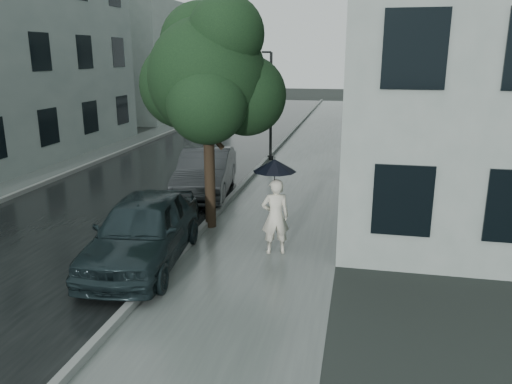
% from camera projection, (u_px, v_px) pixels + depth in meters
% --- Properties ---
extents(ground, '(120.00, 120.00, 0.00)m').
position_uv_depth(ground, '(230.00, 288.00, 9.94)').
color(ground, black).
rests_on(ground, ground).
extents(sidewalk, '(3.50, 60.00, 0.01)m').
position_uv_depth(sidewalk, '(308.00, 164.00, 21.21)').
color(sidewalk, slate).
rests_on(sidewalk, ground).
extents(kerb_near, '(0.15, 60.00, 0.15)m').
position_uv_depth(kerb_near, '(265.00, 160.00, 21.55)').
color(kerb_near, slate).
rests_on(kerb_near, ground).
extents(asphalt_road, '(6.85, 60.00, 0.00)m').
position_uv_depth(asphalt_road, '(189.00, 159.00, 22.26)').
color(asphalt_road, black).
rests_on(asphalt_road, ground).
extents(kerb_far, '(0.15, 60.00, 0.15)m').
position_uv_depth(kerb_far, '(116.00, 154.00, 22.94)').
color(kerb_far, slate).
rests_on(kerb_far, ground).
extents(sidewalk_far, '(1.70, 60.00, 0.01)m').
position_uv_depth(sidewalk_far, '(98.00, 155.00, 23.14)').
color(sidewalk_far, '#4C5451').
rests_on(sidewalk_far, ground).
extents(building_near, '(7.02, 36.00, 9.00)m').
position_uv_depth(building_near, '(425.00, 54.00, 26.05)').
color(building_near, '#97A49E').
rests_on(building_near, ground).
extents(building_far_b, '(7.02, 18.00, 8.00)m').
position_uv_depth(building_far_b, '(158.00, 61.00, 39.90)').
color(building_far_b, '#97A49E').
rests_on(building_far_b, ground).
extents(pedestrian, '(0.75, 0.61, 1.78)m').
position_uv_depth(pedestrian, '(275.00, 217.00, 11.48)').
color(pedestrian, silver).
rests_on(pedestrian, sidewalk).
extents(umbrella, '(1.29, 1.29, 1.37)m').
position_uv_depth(umbrella, '(275.00, 165.00, 11.13)').
color(umbrella, black).
rests_on(umbrella, ground).
extents(street_tree, '(3.90, 3.54, 5.90)m').
position_uv_depth(street_tree, '(209.00, 75.00, 12.55)').
color(street_tree, '#332619').
rests_on(street_tree, ground).
extents(lamp_post, '(0.82, 0.48, 4.70)m').
position_uv_depth(lamp_post, '(267.00, 98.00, 21.28)').
color(lamp_post, black).
rests_on(lamp_post, ground).
extents(car_near, '(2.26, 4.66, 1.53)m').
position_uv_depth(car_near, '(143.00, 230.00, 10.99)').
color(car_near, black).
rests_on(car_near, ground).
extents(car_far, '(2.20, 4.67, 1.48)m').
position_uv_depth(car_far, '(206.00, 172.00, 16.49)').
color(car_far, '#262A2C').
rests_on(car_far, ground).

